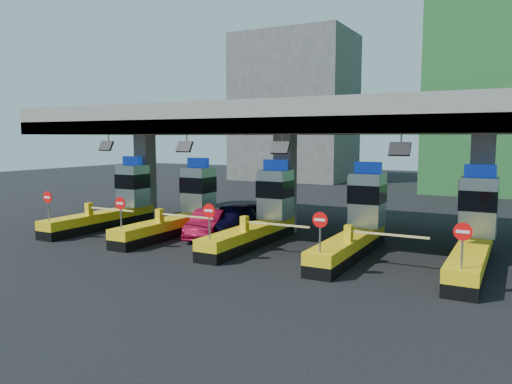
% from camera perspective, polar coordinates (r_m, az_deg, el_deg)
% --- Properties ---
extents(ground, '(120.00, 120.00, 0.00)m').
position_cam_1_polar(ground, '(25.54, 0.44, -5.80)').
color(ground, black).
rests_on(ground, ground).
extents(toll_canopy, '(28.00, 12.09, 7.00)m').
position_cam_1_polar(toll_canopy, '(27.56, 3.26, 7.91)').
color(toll_canopy, slate).
rests_on(toll_canopy, ground).
extents(toll_lane_far_left, '(4.43, 8.00, 4.16)m').
position_cam_1_polar(toll_lane_far_left, '(31.37, -15.70, -1.18)').
color(toll_lane_far_left, black).
rests_on(toll_lane_far_left, ground).
extents(toll_lane_left, '(4.43, 8.00, 4.16)m').
position_cam_1_polar(toll_lane_left, '(28.16, -8.33, -1.84)').
color(toll_lane_left, black).
rests_on(toll_lane_left, ground).
extents(toll_lane_center, '(4.43, 8.00, 4.16)m').
position_cam_1_polar(toll_lane_center, '(25.53, 0.73, -2.61)').
color(toll_lane_center, black).
rests_on(toll_lane_center, ground).
extents(toll_lane_right, '(4.43, 8.00, 4.16)m').
position_cam_1_polar(toll_lane_right, '(23.68, 11.55, -3.45)').
color(toll_lane_right, black).
rests_on(toll_lane_right, ground).
extents(toll_lane_far_right, '(4.43, 8.00, 4.16)m').
position_cam_1_polar(toll_lane_far_right, '(22.79, 23.72, -4.23)').
color(toll_lane_far_right, black).
rests_on(toll_lane_far_right, ground).
extents(bg_building_concrete, '(14.00, 10.00, 18.00)m').
position_cam_1_polar(bg_building_concrete, '(63.61, 4.44, 9.56)').
color(bg_building_concrete, '#4C4C49').
rests_on(bg_building_concrete, ground).
extents(van, '(2.69, 5.49, 1.80)m').
position_cam_1_polar(van, '(27.40, -2.44, -3.06)').
color(van, black).
rests_on(van, ground).
extents(red_car, '(2.82, 4.72, 1.47)m').
position_cam_1_polar(red_car, '(26.89, -5.43, -3.62)').
color(red_car, maroon).
rests_on(red_car, ground).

